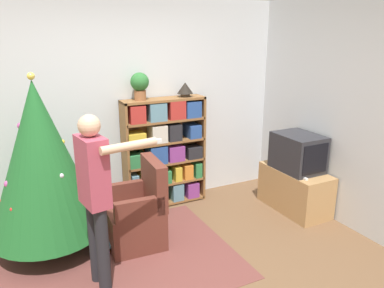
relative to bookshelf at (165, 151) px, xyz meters
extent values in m
cube|color=silver|center=(-0.61, 0.21, 0.57)|extent=(8.00, 0.10, 2.60)
cube|color=silver|center=(1.70, -1.67, 0.57)|extent=(0.10, 8.00, 2.60)
cube|color=brown|center=(-0.93, -1.04, -0.73)|extent=(2.25, 1.70, 0.01)
cube|color=brown|center=(-0.52, 0.01, -0.03)|extent=(0.03, 0.27, 1.41)
cube|color=brown|center=(0.51, 0.01, -0.03)|extent=(0.03, 0.27, 1.41)
cube|color=brown|center=(0.00, 0.01, 0.66)|extent=(1.06, 0.27, 0.03)
cube|color=brown|center=(0.00, 0.13, -0.03)|extent=(1.06, 0.01, 1.41)
cube|color=brown|center=(0.00, 0.01, -0.70)|extent=(1.03, 0.27, 0.03)
cube|color=orange|center=(-0.37, -0.02, -0.59)|extent=(0.18, 0.21, 0.18)
cube|color=#2D7A42|center=(-0.12, -0.03, -0.59)|extent=(0.16, 0.20, 0.19)
cube|color=#5B899E|center=(0.14, -0.01, -0.57)|extent=(0.15, 0.24, 0.23)
cube|color=#843889|center=(0.36, -0.01, -0.58)|extent=(0.17, 0.24, 0.20)
cube|color=brown|center=(0.00, 0.01, -0.43)|extent=(1.03, 0.27, 0.03)
cube|color=#5B899E|center=(-0.44, -0.02, -0.32)|extent=(0.09, 0.23, 0.17)
cube|color=gold|center=(-0.30, -0.02, -0.33)|extent=(0.10, 0.22, 0.16)
cube|color=beige|center=(-0.15, -0.01, -0.30)|extent=(0.12, 0.23, 0.22)
cube|color=#2D7A42|center=(-0.02, -0.03, -0.33)|extent=(0.11, 0.19, 0.17)
cube|color=gold|center=(0.14, -0.02, -0.31)|extent=(0.09, 0.22, 0.19)
cube|color=orange|center=(0.29, -0.02, -0.31)|extent=(0.12, 0.22, 0.20)
cube|color=#2D7A42|center=(0.43, -0.02, -0.31)|extent=(0.09, 0.22, 0.20)
cube|color=brown|center=(0.00, 0.01, -0.15)|extent=(1.03, 0.27, 0.03)
cube|color=#2D7A42|center=(-0.39, -0.03, -0.05)|extent=(0.22, 0.21, 0.16)
cube|color=#284C93|center=(-0.12, 0.00, -0.02)|extent=(0.22, 0.25, 0.23)
cube|color=#843889|center=(0.12, 0.00, -0.04)|extent=(0.21, 0.25, 0.20)
cube|color=#232328|center=(0.38, -0.02, -0.06)|extent=(0.20, 0.21, 0.15)
cube|color=brown|center=(0.00, 0.01, 0.13)|extent=(1.03, 0.27, 0.03)
cube|color=gold|center=(-0.40, -0.01, 0.22)|extent=(0.22, 0.23, 0.15)
cube|color=beige|center=(-0.10, -0.02, 0.25)|extent=(0.20, 0.21, 0.22)
cube|color=#232328|center=(0.11, -0.01, 0.24)|extent=(0.17, 0.23, 0.21)
cube|color=#284C93|center=(0.39, -0.01, 0.22)|extent=(0.16, 0.25, 0.17)
cube|color=brown|center=(0.00, 0.01, 0.40)|extent=(1.03, 0.27, 0.03)
cube|color=#B22D28|center=(-0.37, -0.02, 0.52)|extent=(0.19, 0.22, 0.21)
cube|color=#5B899E|center=(-0.11, -0.01, 0.53)|extent=(0.22, 0.24, 0.22)
cube|color=#B22D28|center=(0.14, 0.00, 0.53)|extent=(0.21, 0.25, 0.23)
cube|color=#284C93|center=(0.36, -0.02, 0.52)|extent=(0.20, 0.22, 0.21)
cube|color=tan|center=(1.40, -0.89, -0.46)|extent=(0.46, 0.92, 0.54)
cube|color=#28282D|center=(1.40, -0.89, 0.03)|extent=(0.45, 0.59, 0.46)
cube|color=black|center=(1.40, -1.19, 0.03)|extent=(0.37, 0.01, 0.35)
cube|color=white|center=(1.26, -1.17, -0.18)|extent=(0.04, 0.12, 0.02)
cylinder|color=#4C3323|center=(-1.50, -0.49, -0.68)|extent=(0.36, 0.36, 0.10)
cylinder|color=brown|center=(-1.50, -0.49, -0.57)|extent=(0.08, 0.08, 0.12)
cone|color=#1E6028|center=(-1.50, -0.49, 0.26)|extent=(1.11, 1.11, 1.55)
sphere|color=red|center=(-1.81, -0.73, -0.10)|extent=(0.05, 0.05, 0.05)
sphere|color=red|center=(-1.42, -0.42, 0.70)|extent=(0.05, 0.05, 0.05)
sphere|color=#B74C93|center=(-1.68, -0.26, 0.18)|extent=(0.05, 0.05, 0.05)
sphere|color=red|center=(-1.77, -0.32, 0.11)|extent=(0.05, 0.05, 0.05)
sphere|color=#B74C93|center=(-1.82, -0.56, 0.09)|extent=(0.07, 0.07, 0.07)
sphere|color=red|center=(-1.89, -0.50, -0.09)|extent=(0.05, 0.05, 0.05)
sphere|color=silver|center=(-1.36, -0.76, 0.16)|extent=(0.05, 0.05, 0.05)
sphere|color=gold|center=(-1.29, -0.51, 0.42)|extent=(0.05, 0.05, 0.05)
sphere|color=#B74C93|center=(-1.64, -0.44, 0.61)|extent=(0.06, 0.06, 0.06)
sphere|color=#335BB2|center=(-1.52, -0.24, 0.29)|extent=(0.06, 0.06, 0.06)
sphere|color=#E5CC4C|center=(-1.50, -0.49, 1.07)|extent=(0.07, 0.07, 0.07)
cube|color=brown|center=(-0.68, -0.78, -0.52)|extent=(0.59, 0.59, 0.42)
cube|color=brown|center=(-0.45, -0.79, -0.06)|extent=(0.15, 0.57, 0.50)
cube|color=brown|center=(-0.67, -0.54, -0.21)|extent=(0.51, 0.11, 0.20)
cube|color=brown|center=(-0.70, -1.02, -0.21)|extent=(0.51, 0.11, 0.20)
cylinder|color=#232328|center=(-1.19, -1.21, -0.34)|extent=(0.11, 0.11, 0.79)
cylinder|color=#232328|center=(-1.16, -1.39, -0.34)|extent=(0.11, 0.11, 0.79)
cube|color=#AD4256|center=(-1.17, -1.30, 0.36)|extent=(0.23, 0.34, 0.59)
cylinder|color=#DBAD89|center=(-1.20, -1.10, 0.33)|extent=(0.07, 0.07, 0.47)
cylinder|color=#DBAD89|center=(-0.90, -1.46, 0.58)|extent=(0.49, 0.14, 0.07)
cube|color=white|center=(-0.67, -1.42, 0.58)|extent=(0.11, 0.05, 0.03)
sphere|color=#DBAD89|center=(-1.17, -1.30, 0.74)|extent=(0.18, 0.18, 0.18)
cylinder|color=#935B38|center=(-0.30, 0.01, 0.74)|extent=(0.14, 0.14, 0.12)
sphere|color=#2D7033|center=(-0.30, 0.01, 0.89)|extent=(0.22, 0.22, 0.22)
cylinder|color=#473828|center=(0.30, 0.01, 0.70)|extent=(0.12, 0.12, 0.04)
cone|color=black|center=(0.30, 0.01, 0.79)|extent=(0.20, 0.20, 0.14)
cube|color=orange|center=(-1.04, -0.77, -0.72)|extent=(0.15, 0.16, 0.02)
cube|color=#843889|center=(-1.05, -0.78, -0.69)|extent=(0.19, 0.18, 0.03)
cube|color=#232328|center=(-1.04, -0.79, -0.67)|extent=(0.18, 0.19, 0.02)
cube|color=#5B899E|center=(-1.04, -0.78, -0.64)|extent=(0.24, 0.20, 0.03)
camera|label=1|loc=(-1.73, -4.23, 1.44)|focal=35.00mm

